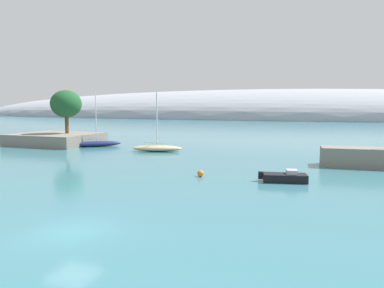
{
  "coord_description": "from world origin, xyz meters",
  "views": [
    {
      "loc": [
        12.6,
        -15.28,
        6.85
      ],
      "look_at": [
        -1.28,
        22.26,
        2.5
      ],
      "focal_mm": 33.24,
      "sensor_mm": 36.0,
      "label": 1
    }
  ],
  "objects_px": {
    "sailboat_navy_near_shore": "(97,143)",
    "mooring_buoy_orange": "(201,173)",
    "tree_clump_shore": "(66,104)",
    "sailboat_sand_mid_mooring": "(157,148)",
    "motorboat_black_foreground": "(285,177)"
  },
  "relations": [
    {
      "from": "sailboat_navy_near_shore",
      "to": "tree_clump_shore",
      "type": "bearing_deg",
      "value": 131.31
    },
    {
      "from": "motorboat_black_foreground",
      "to": "mooring_buoy_orange",
      "type": "bearing_deg",
      "value": 170.85
    },
    {
      "from": "motorboat_black_foreground",
      "to": "mooring_buoy_orange",
      "type": "xyz_separation_m",
      "value": [
        -7.9,
        -0.43,
        -0.09
      ]
    },
    {
      "from": "sailboat_navy_near_shore",
      "to": "motorboat_black_foreground",
      "type": "height_order",
      "value": "sailboat_navy_near_shore"
    },
    {
      "from": "tree_clump_shore",
      "to": "motorboat_black_foreground",
      "type": "height_order",
      "value": "tree_clump_shore"
    },
    {
      "from": "sailboat_sand_mid_mooring",
      "to": "mooring_buoy_orange",
      "type": "distance_m",
      "value": 19.86
    },
    {
      "from": "motorboat_black_foreground",
      "to": "mooring_buoy_orange",
      "type": "relative_size",
      "value": 7.03
    },
    {
      "from": "sailboat_navy_near_shore",
      "to": "mooring_buoy_orange",
      "type": "height_order",
      "value": "sailboat_navy_near_shore"
    },
    {
      "from": "sailboat_sand_mid_mooring",
      "to": "motorboat_black_foreground",
      "type": "bearing_deg",
      "value": -51.54
    },
    {
      "from": "sailboat_navy_near_shore",
      "to": "sailboat_sand_mid_mooring",
      "type": "relative_size",
      "value": 1.02
    },
    {
      "from": "tree_clump_shore",
      "to": "sailboat_navy_near_shore",
      "type": "distance_m",
      "value": 9.68
    },
    {
      "from": "tree_clump_shore",
      "to": "sailboat_sand_mid_mooring",
      "type": "xyz_separation_m",
      "value": [
        19.27,
        -3.44,
        -6.56
      ]
    },
    {
      "from": "sailboat_navy_near_shore",
      "to": "mooring_buoy_orange",
      "type": "relative_size",
      "value": 14.52
    },
    {
      "from": "tree_clump_shore",
      "to": "sailboat_sand_mid_mooring",
      "type": "bearing_deg",
      "value": -10.11
    },
    {
      "from": "sailboat_navy_near_shore",
      "to": "sailboat_sand_mid_mooring",
      "type": "xyz_separation_m",
      "value": [
        12.27,
        -2.21,
        0.02
      ]
    }
  ]
}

